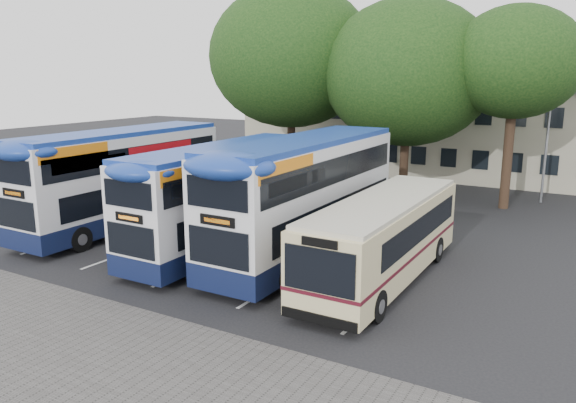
# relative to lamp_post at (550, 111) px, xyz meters

# --- Properties ---
(ground) EXTENTS (120.00, 120.00, 0.00)m
(ground) POSITION_rel_lamp_post_xyz_m (-6.00, -19.97, -5.08)
(ground) COLOR black
(ground) RESTS_ON ground
(paving_strip) EXTENTS (40.00, 6.00, 0.01)m
(paving_strip) POSITION_rel_lamp_post_xyz_m (-8.00, -24.97, -5.08)
(paving_strip) COLOR #595654
(paving_strip) RESTS_ON ground
(bay_lines) EXTENTS (14.12, 11.00, 0.01)m
(bay_lines) POSITION_rel_lamp_post_xyz_m (-9.75, -14.97, -5.08)
(bay_lines) COLOR silver
(bay_lines) RESTS_ON ground
(depot_building) EXTENTS (32.40, 8.40, 6.20)m
(depot_building) POSITION_rel_lamp_post_xyz_m (-6.00, 7.02, -1.93)
(depot_building) COLOR #A8A187
(depot_building) RESTS_ON ground
(lamp_post) EXTENTS (0.25, 1.05, 9.06)m
(lamp_post) POSITION_rel_lamp_post_xyz_m (0.00, 0.00, 0.00)
(lamp_post) COLOR gray
(lamp_post) RESTS_ON ground
(tree_left) EXTENTS (10.18, 10.18, 12.37)m
(tree_left) POSITION_rel_lamp_post_xyz_m (-14.58, -2.59, 2.95)
(tree_left) COLOR black
(tree_left) RESTS_ON ground
(tree_mid) EXTENTS (9.64, 9.64, 11.18)m
(tree_mid) POSITION_rel_lamp_post_xyz_m (-7.25, -2.21, 1.99)
(tree_mid) COLOR black
(tree_mid) RESTS_ON ground
(tree_right) EXTENTS (6.71, 6.71, 10.44)m
(tree_right) POSITION_rel_lamp_post_xyz_m (-1.57, -2.49, 2.48)
(tree_right) COLOR black
(tree_right) RESTS_ON ground
(bus_dd_left) EXTENTS (2.64, 10.88, 4.53)m
(bus_dd_left) POSITION_rel_lamp_post_xyz_m (-16.18, -15.38, -2.59)
(bus_dd_left) COLOR #11193E
(bus_dd_left) RESTS_ON ground
(bus_dd_mid) EXTENTS (2.48, 10.22, 4.26)m
(bus_dd_mid) POSITION_rel_lamp_post_xyz_m (-10.14, -15.78, -2.74)
(bus_dd_mid) COLOR #11193E
(bus_dd_mid) RESTS_ON ground
(bus_dd_right) EXTENTS (2.70, 11.15, 4.65)m
(bus_dd_right) POSITION_rel_lamp_post_xyz_m (-6.90, -14.88, -2.52)
(bus_dd_right) COLOR #11193E
(bus_dd_right) RESTS_ON ground
(bus_single) EXTENTS (2.47, 9.70, 2.89)m
(bus_single) POSITION_rel_lamp_post_xyz_m (-3.33, -15.82, -3.45)
(bus_single) COLOR beige
(bus_single) RESTS_ON ground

